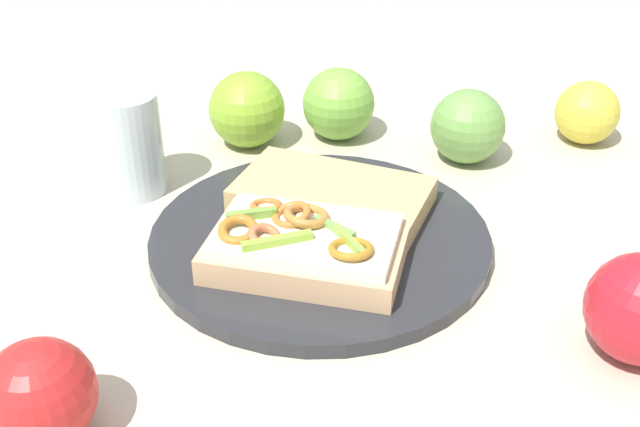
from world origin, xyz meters
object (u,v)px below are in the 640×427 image
(bread_slice_side, at_px, (332,195))
(apple_5, at_px, (40,394))
(apple_4, at_px, (247,110))
(apple_3, at_px, (339,104))
(drinking_glass, at_px, (129,144))
(plate, at_px, (320,239))
(apple_1, at_px, (468,126))
(apple_0, at_px, (587,113))
(sandwich, at_px, (305,246))

(bread_slice_side, bearing_deg, apple_5, 76.67)
(apple_4, bearing_deg, apple_3, -75.62)
(bread_slice_side, height_order, drinking_glass, drinking_glass)
(apple_4, xyz_separation_m, apple_5, (-0.43, 0.07, -0.01))
(bread_slice_side, height_order, apple_5, apple_5)
(plate, bearing_deg, apple_3, -1.31)
(plate, distance_m, apple_3, 0.22)
(apple_1, distance_m, drinking_glass, 0.35)
(apple_1, height_order, apple_4, apple_4)
(plate, bearing_deg, apple_0, -50.48)
(bread_slice_side, relative_size, apple_0, 2.52)
(plate, height_order, apple_4, apple_4)
(apple_3, bearing_deg, plate, 178.69)
(sandwich, height_order, apple_3, apple_3)
(plate, relative_size, sandwich, 1.73)
(apple_5, height_order, drinking_glass, drinking_glass)
(plate, distance_m, apple_5, 0.29)
(bread_slice_side, xyz_separation_m, apple_4, (0.15, 0.10, 0.02))
(apple_0, xyz_separation_m, apple_1, (-0.05, 0.14, 0.00))
(bread_slice_side, bearing_deg, apple_1, -118.86)
(apple_4, height_order, apple_5, apple_4)
(plate, distance_m, apple_4, 0.22)
(apple_3, distance_m, apple_5, 0.49)
(apple_1, relative_size, drinking_glass, 0.76)
(apple_3, bearing_deg, sandwich, 176.91)
(plate, distance_m, bread_slice_side, 0.05)
(plate, relative_size, apple_3, 3.77)
(apple_1, bearing_deg, sandwich, 145.65)
(bread_slice_side, relative_size, apple_1, 2.24)
(apple_0, distance_m, apple_4, 0.37)
(apple_5, bearing_deg, plate, -34.51)
(bread_slice_side, bearing_deg, plate, 97.87)
(apple_0, distance_m, drinking_glass, 0.49)
(plate, xyz_separation_m, apple_0, (0.23, -0.28, 0.03))
(bread_slice_side, relative_size, apple_4, 2.11)
(apple_1, bearing_deg, plate, 140.83)
(apple_1, xyz_separation_m, apple_5, (-0.41, 0.30, -0.00))
(sandwich, bearing_deg, apple_4, -61.19)
(plate, bearing_deg, drinking_glass, 65.58)
(plate, xyz_separation_m, bread_slice_side, (0.05, -0.01, 0.02))
(bread_slice_side, height_order, apple_4, apple_4)
(plate, distance_m, sandwich, 0.05)
(apple_0, relative_size, apple_4, 0.84)
(apple_0, xyz_separation_m, apple_5, (-0.46, 0.44, 0.00))
(apple_0, bearing_deg, drinking_glass, 106.87)
(apple_3, bearing_deg, bread_slice_side, -178.97)
(bread_slice_side, relative_size, drinking_glass, 1.70)
(apple_0, bearing_deg, apple_1, 111.82)
(apple_5, bearing_deg, sandwich, -39.06)
(apple_4, bearing_deg, sandwich, -160.98)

